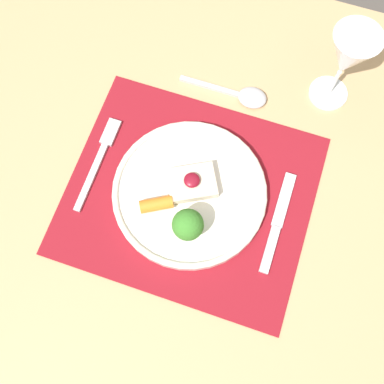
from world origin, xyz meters
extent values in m
plane|color=#4C4742|center=(0.00, 0.00, 0.00)|extent=(8.00, 8.00, 0.00)
cube|color=tan|center=(0.00, 0.00, 0.72)|extent=(1.55, 1.01, 0.03)
cylinder|color=tan|center=(-0.71, 0.44, 0.35)|extent=(0.06, 0.06, 0.70)
cube|color=maroon|center=(0.00, 0.00, 0.73)|extent=(0.43, 0.37, 0.00)
cylinder|color=silver|center=(0.00, 0.00, 0.74)|extent=(0.27, 0.27, 0.02)
torus|color=silver|center=(0.00, 0.00, 0.75)|extent=(0.27, 0.27, 0.01)
cube|color=beige|center=(0.00, 0.01, 0.76)|extent=(0.10, 0.09, 0.02)
ellipsoid|color=maroon|center=(0.00, 0.01, 0.77)|extent=(0.03, 0.03, 0.01)
cylinder|color=#84B256|center=(0.02, -0.07, 0.76)|extent=(0.01, 0.01, 0.02)
sphere|color=#387A28|center=(0.02, -0.07, 0.79)|extent=(0.05, 0.05, 0.05)
cylinder|color=orange|center=(-0.05, -0.04, 0.76)|extent=(0.06, 0.05, 0.02)
cube|color=#B2B2B7|center=(-0.18, -0.03, 0.74)|extent=(0.01, 0.14, 0.01)
cube|color=#B2B2B7|center=(-0.18, 0.07, 0.74)|extent=(0.02, 0.05, 0.01)
cube|color=#B2B2B7|center=(0.16, -0.05, 0.74)|extent=(0.02, 0.08, 0.01)
cube|color=#B2B2B7|center=(0.16, 0.04, 0.74)|extent=(0.02, 0.10, 0.00)
cube|color=#B2B2B7|center=(-0.03, 0.22, 0.73)|extent=(0.12, 0.01, 0.01)
ellipsoid|color=#B2B2B7|center=(0.05, 0.22, 0.74)|extent=(0.06, 0.05, 0.02)
cylinder|color=white|center=(0.19, 0.28, 0.73)|extent=(0.07, 0.07, 0.01)
cylinder|color=white|center=(0.19, 0.28, 0.77)|extent=(0.01, 0.01, 0.07)
cone|color=white|center=(0.19, 0.28, 0.86)|extent=(0.08, 0.08, 0.10)
camera|label=1|loc=(0.08, -0.23, 1.50)|focal=42.00mm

